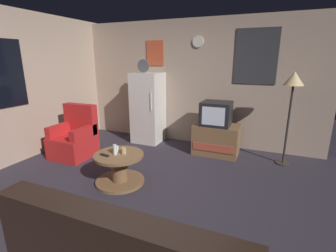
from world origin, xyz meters
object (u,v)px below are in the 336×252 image
Objects in this scene: mug_ceramic_white at (116,149)px; mug_ceramic_tan at (124,151)px; fridge at (148,108)px; remote_control at (105,155)px; coffee_table at (120,168)px; tv_stand at (216,139)px; standing_lamp at (293,86)px; armchair at (75,139)px; crt_tv at (216,113)px; wine_glass at (115,150)px.

mug_ceramic_white is 1.00× the size of mug_ceramic_tan.
remote_control is at bearing -80.51° from fridge.
coffee_table is 8.00× the size of mug_ceramic_tan.
standing_lamp is (1.20, -0.01, 1.07)m from tv_stand.
fridge reaches higher than mug_ceramic_white.
armchair is at bearing 157.51° from coffee_table.
standing_lamp reaches higher than mug_ceramic_tan.
crt_tv is 1.35m from standing_lamp.
crt_tv reaches higher than mug_ceramic_white.
wine_glass is (-1.08, -1.72, -0.27)m from crt_tv.
crt_tv is at bearing -6.97° from fridge.
remote_control is at bearing -123.06° from crt_tv.
standing_lamp is 2.88m from mug_ceramic_tan.
wine_glass is 1.00× the size of remote_control.
fridge is 1.63m from armchair.
armchair is (-1.36, 0.56, 0.11)m from coffee_table.
crt_tv is at bearing 55.44° from mug_ceramic_white.
mug_ceramic_white is at bearing 172.89° from mug_ceramic_tan.
tv_stand is at bearing 58.59° from mug_ceramic_tan.
fridge is at bearing 102.41° from mug_ceramic_white.
crt_tv is 6.00× the size of mug_ceramic_tan.
tv_stand is 1.61m from standing_lamp.
armchair is (-2.43, -1.13, 0.05)m from tv_stand.
standing_lamp reaches higher than crt_tv.
tv_stand is 5.60× the size of wine_glass.
armchair is (-1.21, 0.70, -0.13)m from remote_control.
remote_control is (-1.19, -1.82, -0.33)m from crt_tv.
mug_ceramic_white is at bearing -125.18° from tv_stand.
fridge is at bearing 104.44° from coffee_table.
armchair is at bearing 155.77° from wine_glass.
crt_tv reaches higher than mug_ceramic_tan.
tv_stand is 0.51m from crt_tv.
fridge is 1.11× the size of standing_lamp.
armchair reaches higher than wine_glass.
coffee_table is (-1.04, -1.69, -0.57)m from crt_tv.
wine_glass reaches higher than tv_stand.
coffee_table is at bearing 39.33° from wine_glass.
mug_ceramic_white is 0.09× the size of armchair.
mug_ceramic_white is at bearing 81.14° from remote_control.
coffee_table is at bearing -143.89° from mug_ceramic_tan.
fridge is 1.63m from tv_stand.
mug_ceramic_white is at bearing -124.56° from crt_tv.
coffee_table is (-2.26, -1.69, -1.13)m from standing_lamp.
fridge is 2.06m from remote_control.
mug_ceramic_tan is (-2.20, -1.64, -0.86)m from standing_lamp.
armchair reaches higher than mug_ceramic_tan.
remote_control is at bearing -138.18° from coffee_table.
mug_ceramic_tan reaches higher than coffee_table.
crt_tv is at bearing 66.39° from remote_control.
wine_glass is (-0.04, -0.03, 0.30)m from coffee_table.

